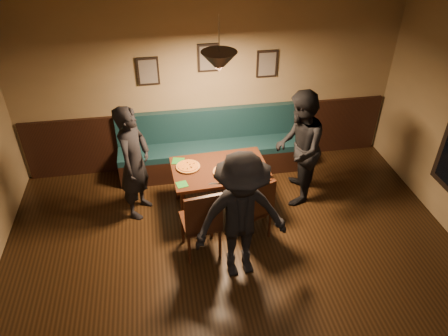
{
  "coord_description": "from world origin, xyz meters",
  "views": [
    {
      "loc": [
        -0.78,
        -2.58,
        4.1
      ],
      "look_at": [
        -0.03,
        1.88,
        0.95
      ],
      "focal_mm": 34.07,
      "sensor_mm": 36.0,
      "label": 1
    }
  ],
  "objects_px": {
    "booth_bench": "(212,145)",
    "dining_table": "(220,188)",
    "chair_near_left": "(200,219)",
    "chair_near_right": "(252,207)",
    "diner_right": "(299,149)",
    "diner_left": "(134,163)",
    "diner_front": "(241,218)",
    "soda_glass": "(267,172)",
    "tabasco_bottle": "(260,164)"
  },
  "relations": [
    {
      "from": "diner_left",
      "to": "tabasco_bottle",
      "type": "distance_m",
      "value": 1.73
    },
    {
      "from": "booth_bench",
      "to": "dining_table",
      "type": "xyz_separation_m",
      "value": [
        -0.03,
        -0.97,
        -0.14
      ]
    },
    {
      "from": "chair_near_right",
      "to": "tabasco_bottle",
      "type": "relative_size",
      "value": 7.35
    },
    {
      "from": "booth_bench",
      "to": "chair_near_right",
      "type": "bearing_deg",
      "value": -79.54
    },
    {
      "from": "dining_table",
      "to": "tabasco_bottle",
      "type": "bearing_deg",
      "value": -12.09
    },
    {
      "from": "chair_near_right",
      "to": "diner_front",
      "type": "relative_size",
      "value": 0.56
    },
    {
      "from": "diner_left",
      "to": "diner_front",
      "type": "bearing_deg",
      "value": -113.88
    },
    {
      "from": "chair_near_left",
      "to": "diner_left",
      "type": "distance_m",
      "value": 1.26
    },
    {
      "from": "chair_near_right",
      "to": "diner_right",
      "type": "relative_size",
      "value": 0.55
    },
    {
      "from": "chair_near_left",
      "to": "booth_bench",
      "type": "bearing_deg",
      "value": 69.5
    },
    {
      "from": "chair_near_left",
      "to": "soda_glass",
      "type": "xyz_separation_m",
      "value": [
        0.98,
        0.51,
        0.27
      ]
    },
    {
      "from": "chair_near_left",
      "to": "tabasco_bottle",
      "type": "distance_m",
      "value": 1.21
    },
    {
      "from": "chair_near_left",
      "to": "chair_near_right",
      "type": "distance_m",
      "value": 0.73
    },
    {
      "from": "soda_glass",
      "to": "chair_near_left",
      "type": "bearing_deg",
      "value": -152.61
    },
    {
      "from": "diner_left",
      "to": "tabasco_bottle",
      "type": "xyz_separation_m",
      "value": [
        1.71,
        -0.21,
        -0.07
      ]
    },
    {
      "from": "booth_bench",
      "to": "soda_glass",
      "type": "xyz_separation_m",
      "value": [
        0.57,
        -1.27,
        0.29
      ]
    },
    {
      "from": "dining_table",
      "to": "chair_near_left",
      "type": "bearing_deg",
      "value": -118.14
    },
    {
      "from": "booth_bench",
      "to": "diner_left",
      "type": "relative_size",
      "value": 1.77
    },
    {
      "from": "booth_bench",
      "to": "diner_front",
      "type": "xyz_separation_m",
      "value": [
        0.02,
        -2.2,
        0.36
      ]
    },
    {
      "from": "diner_left",
      "to": "diner_front",
      "type": "xyz_separation_m",
      "value": [
        1.21,
        -1.36,
        0.01
      ]
    },
    {
      "from": "diner_left",
      "to": "soda_glass",
      "type": "xyz_separation_m",
      "value": [
        1.76,
        -0.43,
        -0.06
      ]
    },
    {
      "from": "chair_near_right",
      "to": "diner_left",
      "type": "relative_size",
      "value": 0.56
    },
    {
      "from": "tabasco_bottle",
      "to": "diner_left",
      "type": "bearing_deg",
      "value": 173.01
    },
    {
      "from": "tabasco_bottle",
      "to": "dining_table",
      "type": "bearing_deg",
      "value": 170.95
    },
    {
      "from": "chair_near_right",
      "to": "diner_left",
      "type": "height_order",
      "value": "diner_left"
    },
    {
      "from": "chair_near_left",
      "to": "diner_right",
      "type": "height_order",
      "value": "diner_right"
    },
    {
      "from": "booth_bench",
      "to": "chair_near_left",
      "type": "distance_m",
      "value": 1.83
    },
    {
      "from": "booth_bench",
      "to": "tabasco_bottle",
      "type": "relative_size",
      "value": 23.13
    },
    {
      "from": "diner_front",
      "to": "soda_glass",
      "type": "xyz_separation_m",
      "value": [
        0.55,
        0.93,
        -0.07
      ]
    },
    {
      "from": "diner_left",
      "to": "diner_right",
      "type": "height_order",
      "value": "diner_right"
    },
    {
      "from": "diner_front",
      "to": "tabasco_bottle",
      "type": "bearing_deg",
      "value": 61.18
    },
    {
      "from": "chair_near_right",
      "to": "diner_right",
      "type": "bearing_deg",
      "value": 17.62
    },
    {
      "from": "booth_bench",
      "to": "diner_right",
      "type": "bearing_deg",
      "value": -39.08
    },
    {
      "from": "chair_near_right",
      "to": "diner_right",
      "type": "height_order",
      "value": "diner_right"
    },
    {
      "from": "diner_front",
      "to": "soda_glass",
      "type": "distance_m",
      "value": 1.08
    },
    {
      "from": "dining_table",
      "to": "diner_front",
      "type": "relative_size",
      "value": 0.78
    },
    {
      "from": "booth_bench",
      "to": "diner_left",
      "type": "bearing_deg",
      "value": -144.78
    },
    {
      "from": "chair_near_right",
      "to": "tabasco_bottle",
      "type": "xyz_separation_m",
      "value": [
        0.22,
        0.54,
        0.3
      ]
    },
    {
      "from": "chair_near_right",
      "to": "booth_bench",
      "type": "bearing_deg",
      "value": 78.35
    },
    {
      "from": "diner_right",
      "to": "chair_near_left",
      "type": "bearing_deg",
      "value": -41.27
    },
    {
      "from": "dining_table",
      "to": "chair_near_right",
      "type": "distance_m",
      "value": 0.71
    },
    {
      "from": "diner_left",
      "to": "soda_glass",
      "type": "distance_m",
      "value": 1.82
    },
    {
      "from": "chair_near_right",
      "to": "diner_front",
      "type": "bearing_deg",
      "value": -136.18
    },
    {
      "from": "chair_near_right",
      "to": "diner_left",
      "type": "bearing_deg",
      "value": 131.27
    },
    {
      "from": "soda_glass",
      "to": "tabasco_bottle",
      "type": "bearing_deg",
      "value": 103.45
    },
    {
      "from": "dining_table",
      "to": "chair_near_right",
      "type": "bearing_deg",
      "value": -65.45
    },
    {
      "from": "chair_near_left",
      "to": "diner_front",
      "type": "distance_m",
      "value": 0.69
    },
    {
      "from": "dining_table",
      "to": "soda_glass",
      "type": "bearing_deg",
      "value": -29.83
    },
    {
      "from": "chair_near_left",
      "to": "soda_glass",
      "type": "distance_m",
      "value": 1.14
    },
    {
      "from": "chair_near_right",
      "to": "soda_glass",
      "type": "height_order",
      "value": "chair_near_right"
    }
  ]
}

